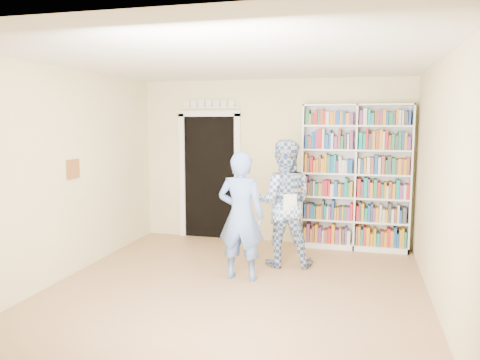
# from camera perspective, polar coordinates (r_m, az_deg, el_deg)

# --- Properties ---
(floor) EXTENTS (5.00, 5.00, 0.00)m
(floor) POSITION_cam_1_polar(r_m,az_deg,el_deg) (5.72, -0.85, -13.55)
(floor) COLOR #A87751
(floor) RESTS_ON ground
(ceiling) EXTENTS (5.00, 5.00, 0.00)m
(ceiling) POSITION_cam_1_polar(r_m,az_deg,el_deg) (5.39, -0.91, 14.40)
(ceiling) COLOR white
(ceiling) RESTS_ON wall_back
(wall_back) EXTENTS (4.50, 0.00, 4.50)m
(wall_back) POSITION_cam_1_polar(r_m,az_deg,el_deg) (7.81, 4.00, 2.24)
(wall_back) COLOR beige
(wall_back) RESTS_ON floor
(wall_left) EXTENTS (0.00, 5.00, 5.00)m
(wall_left) POSITION_cam_1_polar(r_m,az_deg,el_deg) (6.36, -20.82, 0.64)
(wall_left) COLOR beige
(wall_left) RESTS_ON floor
(wall_right) EXTENTS (0.00, 5.00, 5.00)m
(wall_right) POSITION_cam_1_polar(r_m,az_deg,el_deg) (5.26, 23.47, -0.78)
(wall_right) COLOR beige
(wall_right) RESTS_ON floor
(bookshelf) EXTENTS (1.66, 0.31, 2.28)m
(bookshelf) POSITION_cam_1_polar(r_m,az_deg,el_deg) (7.55, 13.89, 0.37)
(bookshelf) COLOR white
(bookshelf) RESTS_ON floor
(doorway) EXTENTS (1.10, 0.08, 2.43)m
(doorway) POSITION_cam_1_polar(r_m,az_deg,el_deg) (8.08, -3.73, 1.19)
(doorway) COLOR black
(doorway) RESTS_ON floor
(wall_art) EXTENTS (0.03, 0.25, 0.25)m
(wall_art) POSITION_cam_1_polar(r_m,az_deg,el_deg) (6.51, -19.68, 1.27)
(wall_art) COLOR brown
(wall_art) RESTS_ON wall_left
(man_blue) EXTENTS (0.62, 0.42, 1.65)m
(man_blue) POSITION_cam_1_polar(r_m,az_deg,el_deg) (5.97, 0.13, -4.40)
(man_blue) COLOR #5E84D2
(man_blue) RESTS_ON floor
(man_plaid) EXTENTS (0.96, 0.80, 1.77)m
(man_plaid) POSITION_cam_1_polar(r_m,az_deg,el_deg) (6.57, 5.30, -2.81)
(man_plaid) COLOR #32589B
(man_plaid) RESTS_ON floor
(paper_sheet) EXTENTS (0.17, 0.11, 0.27)m
(paper_sheet) POSITION_cam_1_polar(r_m,az_deg,el_deg) (6.27, 6.12, -2.96)
(paper_sheet) COLOR white
(paper_sheet) RESTS_ON man_plaid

